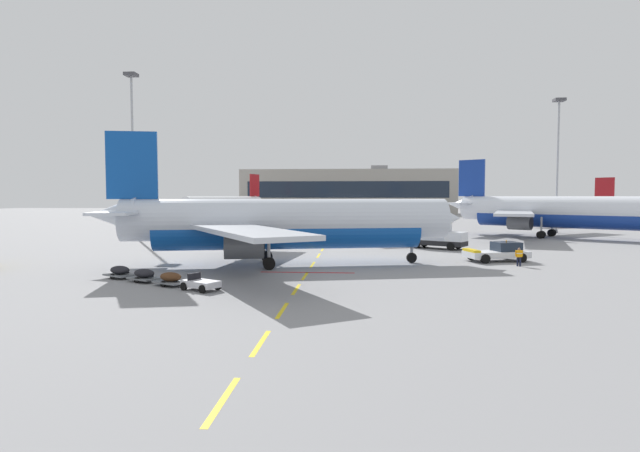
# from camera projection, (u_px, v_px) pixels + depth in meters

# --- Properties ---
(ground) EXTENTS (400.00, 400.00, 0.00)m
(ground) POSITION_uv_depth(u_px,v_px,m) (510.00, 251.00, 59.24)
(ground) COLOR gray
(apron_paint_markings) EXTENTS (8.00, 94.61, 0.01)m
(apron_paint_markings) POSITION_uv_depth(u_px,v_px,m) (320.00, 253.00, 57.82)
(apron_paint_markings) COLOR yellow
(apron_paint_markings) RESTS_ON ground
(airliner_foreground) EXTENTS (34.60, 33.85, 12.20)m
(airliner_foreground) POSITION_uv_depth(u_px,v_px,m) (283.00, 223.00, 47.28)
(airliner_foreground) COLOR silver
(airliner_foreground) RESTS_ON ground
(pushback_tug) EXTENTS (6.52, 4.30, 2.08)m
(pushback_tug) POSITION_uv_depth(u_px,v_px,m) (498.00, 252.00, 50.43)
(pushback_tug) COLOR silver
(pushback_tug) RESTS_ON ground
(airliner_mid_left) EXTENTS (25.42, 24.02, 10.32)m
(airliner_mid_left) POSITION_uv_depth(u_px,v_px,m) (549.00, 210.00, 114.44)
(airliner_mid_left) COLOR white
(airliner_mid_left) RESTS_ON ground
(airliner_far_center) EXTENTS (32.80, 30.47, 12.66)m
(airliner_far_center) POSITION_uv_depth(u_px,v_px,m) (557.00, 211.00, 78.23)
(airliner_far_center) COLOR silver
(airliner_far_center) RESTS_ON ground
(airliner_far_right) EXTENTS (33.61, 34.98, 12.58)m
(airliner_far_right) POSITION_uv_depth(u_px,v_px,m) (226.00, 205.00, 130.58)
(airliner_far_right) COLOR white
(airliner_far_right) RESTS_ON ground
(catering_truck) EXTENTS (7.38, 4.97, 3.14)m
(catering_truck) POSITION_uv_depth(u_px,v_px,m) (385.00, 232.00, 67.99)
(catering_truck) COLOR black
(catering_truck) RESTS_ON ground
(fuel_service_truck) EXTENTS (7.21, 5.74, 3.14)m
(fuel_service_truck) POSITION_uv_depth(u_px,v_px,m) (435.00, 235.00, 62.57)
(fuel_service_truck) COLOR black
(fuel_service_truck) RESTS_ON ground
(baggage_train) EXTENTS (10.80, 7.01, 1.14)m
(baggage_train) POSITION_uv_depth(u_px,v_px,m) (157.00, 277.00, 37.40)
(baggage_train) COLOR silver
(baggage_train) RESTS_ON ground
(ground_crew_worker) EXTENTS (0.69, 0.30, 1.71)m
(ground_crew_worker) POSITION_uv_depth(u_px,v_px,m) (519.00, 256.00, 46.75)
(ground_crew_worker) COLOR #191E38
(ground_crew_worker) RESTS_ON ground
(apron_light_mast_near) EXTENTS (1.80, 1.80, 25.60)m
(apron_light_mast_near) POSITION_uv_depth(u_px,v_px,m) (132.00, 136.00, 79.48)
(apron_light_mast_near) COLOR slate
(apron_light_mast_near) RESTS_ON ground
(apron_light_mast_far) EXTENTS (1.80, 1.80, 23.29)m
(apron_light_mast_far) POSITION_uv_depth(u_px,v_px,m) (558.00, 149.00, 88.08)
(apron_light_mast_far) COLOR slate
(apron_light_mast_far) RESTS_ON ground
(terminal_satellite) EXTENTS (76.09, 19.34, 17.46)m
(terminal_satellite) POSITION_uv_depth(u_px,v_px,m) (348.00, 192.00, 185.69)
(terminal_satellite) COLOR #9E998E
(terminal_satellite) RESTS_ON ground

